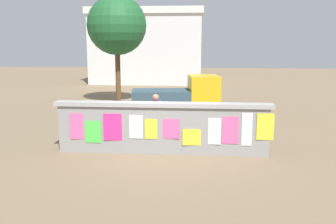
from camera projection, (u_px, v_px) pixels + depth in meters
ground at (179, 107)px, 18.90m from camera, size 60.00×60.00×0.00m
poster_wall at (162, 127)px, 10.92m from camera, size 6.32×0.42×1.51m
auto_rickshaw_truck at (180, 98)px, 15.80m from camera, size 3.78×2.01×1.85m
motorcycle at (122, 123)px, 13.07m from camera, size 1.90×0.56×0.87m
bicycle_near at (225, 127)px, 12.85m from camera, size 1.65×0.60×0.95m
person_walking at (156, 114)px, 11.85m from camera, size 0.35×0.35×1.62m
tree_roadside at (117, 26)px, 19.48m from camera, size 3.09×3.09×5.64m
building_background at (148, 46)px, 30.33m from camera, size 8.92×5.18×5.82m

